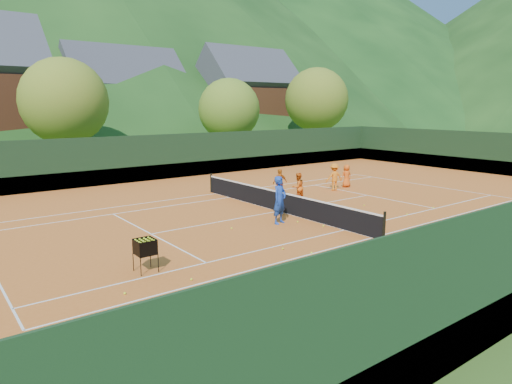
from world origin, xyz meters
TOP-DOWN VIEW (x-y plane):
  - ground at (0.00, 0.00)m, footprint 400.00×400.00m
  - clay_court at (0.00, 0.00)m, footprint 40.00×24.00m
  - coach at (-1.40, -1.74)m, footprint 0.84×0.66m
  - student_a at (2.24, 1.13)m, footprint 0.73×0.57m
  - student_b at (2.39, 2.75)m, footprint 0.92×0.46m
  - student_c at (7.43, 2.48)m, footprint 0.75×0.58m
  - student_d at (6.02, 2.16)m, footprint 1.14×0.83m
  - tennis_ball_0 at (-7.37, -7.13)m, footprint 0.07×0.07m
  - tennis_ball_1 at (-3.60, -4.54)m, footprint 0.07×0.07m
  - tennis_ball_2 at (-3.14, -5.47)m, footprint 0.07×0.07m
  - tennis_ball_3 at (2.10, -5.99)m, footprint 0.07×0.07m
  - tennis_ball_4 at (-7.00, -1.23)m, footprint 0.07×0.07m
  - tennis_ball_5 at (4.52, -8.02)m, footprint 0.07×0.07m
  - tennis_ball_6 at (1.68, -3.52)m, footprint 0.07×0.07m
  - tennis_ball_7 at (-0.33, -3.26)m, footprint 0.07×0.07m
  - tennis_ball_8 at (-3.52, -1.29)m, footprint 0.07×0.07m
  - tennis_ball_9 at (-0.71, -2.11)m, footprint 0.07×0.07m
  - tennis_ball_10 at (4.12, -1.66)m, footprint 0.07×0.07m
  - tennis_ball_11 at (-7.50, -5.13)m, footprint 0.07×0.07m
  - tennis_ball_12 at (2.33, -1.67)m, footprint 0.07×0.07m
  - tennis_ball_13 at (6.35, -4.03)m, footprint 0.07×0.07m
  - tennis_ball_14 at (-9.37, -4.94)m, footprint 0.07×0.07m
  - tennis_ball_15 at (1.63, -1.23)m, footprint 0.07×0.07m
  - tennis_ball_16 at (4.14, -4.11)m, footprint 0.07×0.07m
  - tennis_ball_17 at (-7.32, -1.71)m, footprint 0.07×0.07m
  - court_lines at (0.00, 0.00)m, footprint 23.83×11.03m
  - tennis_net at (0.00, 0.00)m, footprint 0.10×12.07m
  - perimeter_fence at (0.00, 0.00)m, footprint 40.40×24.24m
  - ball_hopper at (-8.23, -3.69)m, footprint 0.57×0.57m
  - chalet_mid at (6.00, 34.00)m, footprint 12.65×8.82m
  - chalet_right at (20.00, 30.00)m, footprint 11.50×8.82m
  - tree_b at (-4.00, 20.00)m, footprint 6.40×6.40m
  - tree_c at (10.00, 19.00)m, footprint 5.60×5.60m
  - tree_d at (22.00, 20.00)m, footprint 6.80×6.80m

SIDE VIEW (x-z plane):
  - ground at x=0.00m, z-range 0.00..0.00m
  - clay_court at x=0.00m, z-range 0.00..0.02m
  - court_lines at x=0.00m, z-range 0.02..0.03m
  - tennis_ball_0 at x=-7.37m, z-range 0.02..0.09m
  - tennis_ball_1 at x=-3.60m, z-range 0.02..0.09m
  - tennis_ball_2 at x=-3.14m, z-range 0.02..0.09m
  - tennis_ball_3 at x=2.10m, z-range 0.02..0.09m
  - tennis_ball_4 at x=-7.00m, z-range 0.02..0.09m
  - tennis_ball_5 at x=4.52m, z-range 0.02..0.09m
  - tennis_ball_6 at x=1.68m, z-range 0.02..0.09m
  - tennis_ball_7 at x=-0.33m, z-range 0.02..0.09m
  - tennis_ball_8 at x=-3.52m, z-range 0.02..0.09m
  - tennis_ball_9 at x=-0.71m, z-range 0.02..0.09m
  - tennis_ball_10 at x=4.12m, z-range 0.02..0.09m
  - tennis_ball_11 at x=-7.50m, z-range 0.02..0.09m
  - tennis_ball_12 at x=2.33m, z-range 0.02..0.09m
  - tennis_ball_13 at x=6.35m, z-range 0.02..0.09m
  - tennis_ball_14 at x=-9.37m, z-range 0.02..0.09m
  - tennis_ball_15 at x=1.63m, z-range 0.02..0.09m
  - tennis_ball_16 at x=4.14m, z-range 0.02..0.09m
  - tennis_ball_17 at x=-7.32m, z-range 0.02..0.09m
  - tennis_net at x=0.00m, z-range -0.03..1.07m
  - student_c at x=7.43m, z-range 0.02..1.40m
  - student_a at x=2.24m, z-range 0.02..1.51m
  - ball_hopper at x=-8.23m, z-range 0.27..1.27m
  - student_b at x=2.39m, z-range 0.02..1.52m
  - student_d at x=6.02m, z-range 0.02..1.61m
  - coach at x=-1.40m, z-range 0.02..2.02m
  - perimeter_fence at x=0.00m, z-range -0.23..2.77m
  - tree_c at x=10.00m, z-range 0.87..8.22m
  - chalet_mid at x=6.00m, z-range -0.74..10.72m
  - tree_b at x=-4.00m, z-range 0.99..9.39m
  - chalet_right at x=20.00m, z-range -0.70..11.21m
  - tree_d at x=22.00m, z-range 1.06..9.98m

